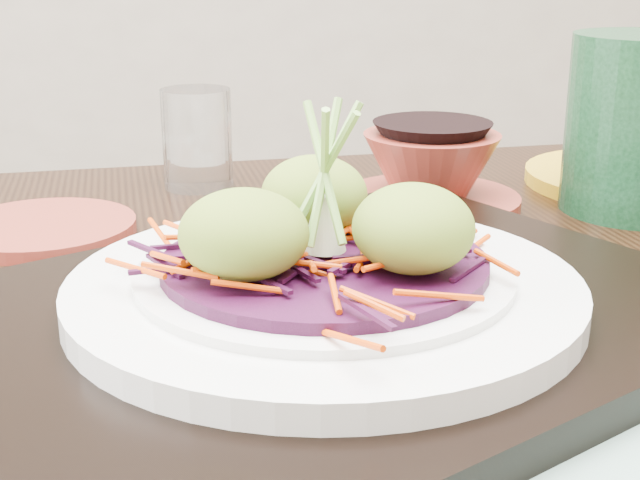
{
  "coord_description": "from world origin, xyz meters",
  "views": [
    {
      "loc": [
        -0.12,
        -0.59,
        1.02
      ],
      "look_at": [
        -0.06,
        -0.11,
        0.86
      ],
      "focal_mm": 50.0,
      "sensor_mm": 36.0,
      "label": 1
    }
  ],
  "objects": [
    {
      "name": "water_glass",
      "position": [
        -0.14,
        0.23,
        0.85
      ],
      "size": [
        0.08,
        0.08,
        0.09
      ],
      "primitive_type": "cylinder",
      "rotation": [
        0.0,
        0.0,
        -0.26
      ],
      "color": "white",
      "rests_on": "dining_table"
    },
    {
      "name": "yellow_plate",
      "position": [
        0.28,
        0.19,
        0.81
      ],
      "size": [
        0.24,
        0.24,
        0.01
      ],
      "primitive_type": "cylinder",
      "rotation": [
        0.0,
        0.0,
        -0.11
      ],
      "color": "#C49315",
      "rests_on": "dining_table"
    },
    {
      "name": "serving_tray",
      "position": [
        -0.06,
        -0.13,
        0.82
      ],
      "size": [
        0.55,
        0.51,
        0.02
      ],
      "primitive_type": "cube",
      "rotation": [
        0.0,
        0.0,
        0.52
      ],
      "color": "black",
      "rests_on": "placemat"
    },
    {
      "name": "white_plate",
      "position": [
        -0.06,
        -0.13,
        0.84
      ],
      "size": [
        0.29,
        0.29,
        0.02
      ],
      "color": "silver",
      "rests_on": "serving_tray"
    },
    {
      "name": "terracotta_bowl_set",
      "position": [
        0.06,
        0.13,
        0.83
      ],
      "size": [
        0.19,
        0.19,
        0.07
      ],
      "rotation": [
        0.0,
        0.0,
        -0.27
      ],
      "color": "maroon",
      "rests_on": "dining_table"
    },
    {
      "name": "carrot_julienne",
      "position": [
        -0.06,
        -0.13,
        0.86
      ],
      "size": [
        0.22,
        0.22,
        0.01
      ],
      "primitive_type": null,
      "color": "#C53803",
      "rests_on": "cabbage_bed"
    },
    {
      "name": "terracotta_side_plate",
      "position": [
        -0.26,
        0.1,
        0.81
      ],
      "size": [
        0.17,
        0.17,
        0.01
      ],
      "primitive_type": "cylinder",
      "rotation": [
        0.0,
        0.0,
        -0.19
      ],
      "color": "maroon",
      "rests_on": "dining_table"
    },
    {
      "name": "dining_table",
      "position": [
        -0.05,
        -0.09,
        0.7
      ],
      "size": [
        1.37,
        0.99,
        0.8
      ],
      "rotation": [
        0.0,
        0.0,
        0.11
      ],
      "color": "black",
      "rests_on": "ground"
    },
    {
      "name": "guacamole_scoops",
      "position": [
        -0.06,
        -0.13,
        0.88
      ],
      "size": [
        0.16,
        0.14,
        0.05
      ],
      "color": "olive",
      "rests_on": "cabbage_bed"
    },
    {
      "name": "scallion_garnish",
      "position": [
        -0.06,
        -0.13,
        0.9
      ],
      "size": [
        0.07,
        0.07,
        0.1
      ],
      "primitive_type": null,
      "color": "#76AF46",
      "rests_on": "cabbage_bed"
    },
    {
      "name": "cabbage_bed",
      "position": [
        -0.06,
        -0.13,
        0.85
      ],
      "size": [
        0.18,
        0.18,
        0.01
      ],
      "primitive_type": "cylinder",
      "color": "#3A0B2E",
      "rests_on": "white_plate"
    },
    {
      "name": "placemat",
      "position": [
        -0.06,
        -0.13,
        0.8
      ],
      "size": [
        0.64,
        0.6,
        0.0
      ],
      "primitive_type": "cube",
      "rotation": [
        0.0,
        0.0,
        0.52
      ],
      "color": "gray",
      "rests_on": "dining_table"
    }
  ]
}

